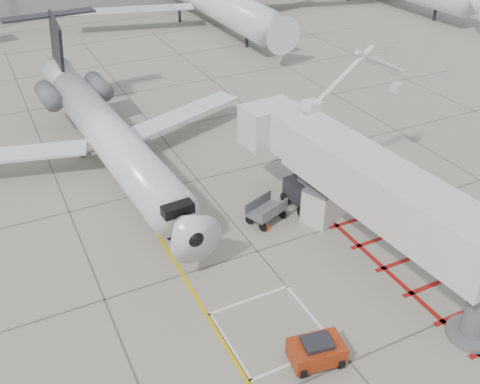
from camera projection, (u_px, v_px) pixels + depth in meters
ground_plane at (298, 300)px, 24.64m from camera, size 260.00×260.00×0.00m
regional_jet at (119, 129)px, 31.45m from camera, size 24.32×29.82×7.46m
jet_bridge at (382, 200)px, 25.30m from camera, size 9.61×18.18×7.05m
pushback_tug at (316, 350)px, 21.33m from camera, size 2.35×1.70×1.26m
baggage_cart at (266, 211)px, 29.62m from camera, size 2.46×2.00×1.35m
ground_power_unit at (326, 201)px, 29.74m from camera, size 3.06×2.45×2.11m
cone_nose at (205, 247)px, 27.50m from camera, size 0.39×0.39×0.54m
cone_side at (267, 226)px, 29.17m from camera, size 0.34×0.34×0.47m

